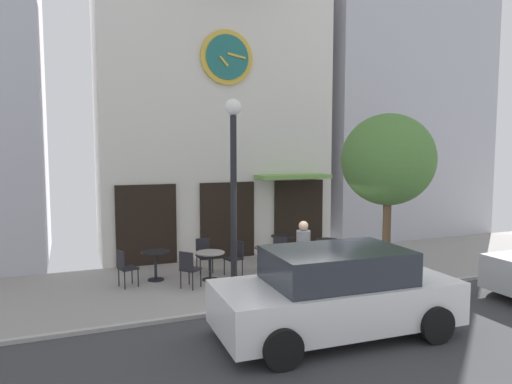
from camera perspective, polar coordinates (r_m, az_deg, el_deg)
ground_plane at (r=10.28m, az=7.36°, el=-13.62°), size 24.45×9.73×0.13m
clock_building at (r=15.43m, az=-5.22°, el=12.92°), size 7.26×3.97×10.41m
neighbor_building_right at (r=20.17m, az=15.85°, el=17.97°), size 6.84×4.55×15.60m
street_lamp at (r=10.25m, az=-2.75°, el=-0.75°), size 0.36×0.36×4.38m
street_tree at (r=11.67m, az=15.87°, el=3.76°), size 2.32×2.09×4.15m
cafe_table_center_right at (r=12.11m, az=-12.17°, el=-8.07°), size 0.72×0.72×0.74m
cafe_table_rightmost at (r=11.92m, az=-5.63°, el=-8.25°), size 0.73×0.73×0.72m
cafe_table_near_curb at (r=12.23m, az=1.29°, el=-7.91°), size 0.63×0.63×0.77m
cafe_table_near_door at (r=13.83m, az=3.30°, el=-6.26°), size 0.70×0.70×0.76m
cafe_table_center at (r=13.30m, az=8.71°, el=-6.81°), size 0.66×0.66×0.77m
cafe_chair_under_awning at (r=12.34m, az=-2.47°, el=-7.71°), size 0.49×0.49×0.90m
cafe_chair_curbside at (r=13.04m, az=3.02°, el=-7.00°), size 0.55×0.55×0.90m
cafe_chair_facing_wall at (r=11.69m, az=-15.72°, el=-8.64°), size 0.50×0.50×0.90m
cafe_chair_mid_row at (r=12.72m, az=-6.40°, el=-7.34°), size 0.40×0.40×0.90m
cafe_chair_outer at (r=11.26m, az=-8.23°, el=-9.02°), size 0.56×0.56×0.90m
pedestrian_grey at (r=10.82m, az=5.79°, el=-7.77°), size 0.43×0.43×1.67m
parked_car_white at (r=8.57m, az=9.77°, el=-12.03°), size 4.37×2.15×1.55m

